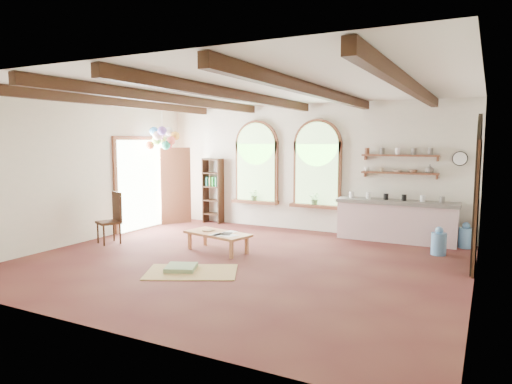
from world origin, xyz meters
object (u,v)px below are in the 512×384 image
Objects in this scene: side_chair at (110,229)px; kitchen_counter at (396,221)px; coffee_table at (218,235)px; balloon_cluster at (163,138)px.

kitchen_counter is at bearing 29.17° from side_chair.
kitchen_counter is 1.78× the size of coffee_table.
balloon_cluster is (-2.60, 1.53, 2.00)m from coffee_table.
balloon_cluster is at bearing 91.77° from side_chair.
coffee_table is 1.31× the size of balloon_cluster.
kitchen_counter is 4.11m from coffee_table.
kitchen_counter is at bearing 11.56° from balloon_cluster.
kitchen_counter is 6.11m from balloon_cluster.
kitchen_counter is 2.34× the size of balloon_cluster.
coffee_table is 1.31× the size of side_chair.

